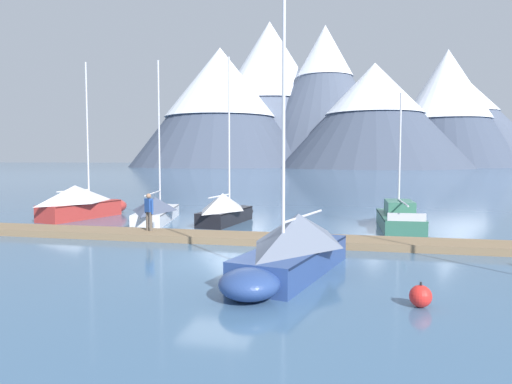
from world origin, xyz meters
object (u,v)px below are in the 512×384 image
at_px(mooring_buoy_channel_marker, 421,296).
at_px(sailboat_far_berth, 398,217).
at_px(sailboat_second_berth, 157,209).
at_px(person_on_dock, 149,210).
at_px(sailboat_nearest_berth, 82,202).
at_px(sailboat_mid_dock_port, 226,209).
at_px(sailboat_mid_dock_starboard, 292,247).

bearing_deg(mooring_buoy_channel_marker, sailboat_far_berth, 87.61).
xyz_separation_m(sailboat_second_berth, person_on_dock, (1.90, -5.11, 0.56)).
xyz_separation_m(sailboat_nearest_berth, sailboat_mid_dock_port, (9.01, -0.21, -0.14)).
relative_size(sailboat_far_berth, person_on_dock, 4.10).
distance_m(sailboat_nearest_berth, sailboat_second_berth, 5.00).
distance_m(sailboat_nearest_berth, mooring_buoy_channel_marker, 22.09).
bearing_deg(sailboat_far_berth, sailboat_second_berth, -177.47).
xyz_separation_m(sailboat_mid_dock_port, person_on_dock, (-2.13, -5.26, 0.46)).
xyz_separation_m(sailboat_nearest_berth, sailboat_far_berth, (18.18, 0.22, -0.41)).
bearing_deg(sailboat_mid_dock_starboard, sailboat_second_berth, 131.36).
bearing_deg(person_on_dock, sailboat_nearest_berth, 141.51).
bearing_deg(sailboat_mid_dock_port, person_on_dock, -112.00).
distance_m(sailboat_nearest_berth, sailboat_mid_dock_port, 9.01).
bearing_deg(sailboat_second_berth, sailboat_far_berth, 2.53).
relative_size(sailboat_second_berth, sailboat_far_berth, 1.32).
height_order(sailboat_mid_dock_starboard, mooring_buoy_channel_marker, sailboat_mid_dock_starboard).
bearing_deg(person_on_dock, sailboat_far_berth, 26.75).
bearing_deg(mooring_buoy_channel_marker, sailboat_mid_dock_port, 123.26).
height_order(sailboat_mid_dock_port, sailboat_far_berth, sailboat_mid_dock_port).
relative_size(sailboat_second_berth, sailboat_mid_dock_port, 1.00).
relative_size(sailboat_far_berth, mooring_buoy_channel_marker, 11.28).
bearing_deg(person_on_dock, sailboat_mid_dock_starboard, -36.15).
bearing_deg(sailboat_mid_dock_starboard, person_on_dock, 143.85).
height_order(sailboat_second_berth, sailboat_mid_dock_port, sailboat_second_berth).
relative_size(sailboat_second_berth, mooring_buoy_channel_marker, 14.90).
distance_m(sailboat_second_berth, person_on_dock, 5.48).
bearing_deg(sailboat_mid_dock_starboard, sailboat_nearest_berth, 142.70).
bearing_deg(sailboat_second_berth, sailboat_mid_dock_port, 2.16).
bearing_deg(sailboat_second_berth, sailboat_nearest_berth, 175.84).
relative_size(sailboat_nearest_berth, sailboat_far_berth, 1.34).
distance_m(sailboat_nearest_berth, sailboat_mid_dock_starboard, 17.79).
bearing_deg(mooring_buoy_channel_marker, sailboat_second_berth, 134.27).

